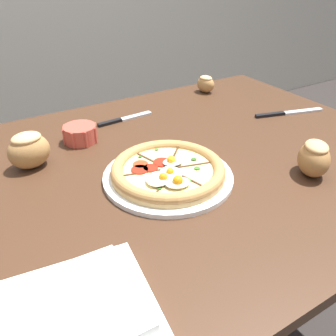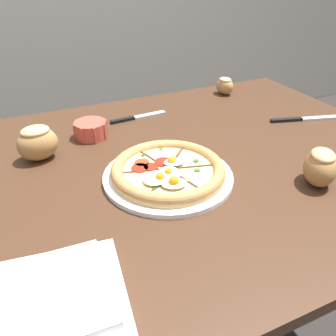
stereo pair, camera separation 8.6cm
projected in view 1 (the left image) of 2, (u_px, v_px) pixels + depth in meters
name	position (u px, v px, depth m)	size (l,w,h in m)	color
ground_plane	(171.00, 333.00, 1.33)	(12.00, 12.00, 0.00)	#2D2826
dining_table	(173.00, 189.00, 0.99)	(1.37, 1.00, 0.74)	#422819
pizza	(168.00, 172.00, 0.86)	(0.32, 0.32, 0.05)	white
ramekin_bowl	(80.00, 133.00, 1.03)	(0.10, 0.10, 0.05)	#C64C3D
napkin_folded	(69.00, 316.00, 0.52)	(0.28, 0.25, 0.04)	white
bread_piece_near	(206.00, 84.00, 1.39)	(0.07, 0.09, 0.07)	#B27F47
bread_piece_mid	(314.00, 158.00, 0.87)	(0.12, 0.12, 0.09)	#A3703D
bread_piece_far	(29.00, 150.00, 0.90)	(0.11, 0.09, 0.09)	#B27F47
knife_main	(288.00, 113.00, 1.22)	(0.25, 0.09, 0.01)	silver
knife_spare	(125.00, 119.00, 1.17)	(0.20, 0.03, 0.01)	silver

